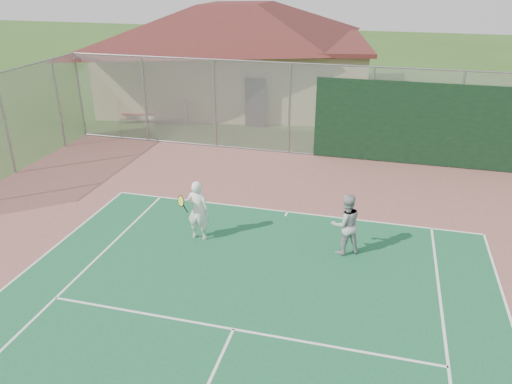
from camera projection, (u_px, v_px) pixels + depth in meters
back_fence at (373, 118)px, 18.22m from camera, size 20.08×0.11×3.53m
side_fence_left at (6, 125)px, 17.05m from camera, size 0.08×9.00×3.50m
clubhouse at (237, 44)px, 25.88m from camera, size 15.24×11.42×6.01m
bleachers at (159, 106)px, 23.94m from camera, size 3.47×2.50×1.14m
player_white_front at (198, 211)px, 13.13m from camera, size 0.82×0.66×1.67m
player_grey_back at (346, 225)px, 12.47m from camera, size 0.98×0.91×1.61m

